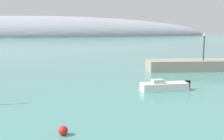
{
  "coord_description": "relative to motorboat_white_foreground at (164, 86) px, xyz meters",
  "views": [
    {
      "loc": [
        -5.72,
        -2.49,
        6.69
      ],
      "look_at": [
        3.22,
        25.9,
        2.03
      ],
      "focal_mm": 42.38,
      "sensor_mm": 36.0,
      "label": 1
    }
  ],
  "objects": [
    {
      "name": "breakwater_rocks",
      "position": [
        13.72,
        10.74,
        0.39
      ],
      "size": [
        20.13,
        8.72,
        1.71
      ],
      "primitive_type": "cube",
      "rotation": [
        0.0,
        0.0,
        -0.23
      ],
      "color": "gray",
      "rests_on": "ground"
    },
    {
      "name": "distant_ridge",
      "position": [
        -2.1,
        220.8,
        -0.47
      ],
      "size": [
        334.08,
        76.66,
        35.84
      ],
      "primitive_type": "ellipsoid",
      "color": "#999EA8",
      "rests_on": "ground"
    },
    {
      "name": "motorboat_white_foreground",
      "position": [
        0.0,
        0.0,
        0.0
      ],
      "size": [
        5.64,
        2.19,
        1.25
      ],
      "rotation": [
        0.0,
        0.0,
        3.03
      ],
      "color": "white",
      "rests_on": "water"
    },
    {
      "name": "mooring_buoy_red",
      "position": [
        -12.11,
        -9.12,
        -0.16
      ],
      "size": [
        0.61,
        0.61,
        0.61
      ],
      "primitive_type": "sphere",
      "color": "red",
      "rests_on": "water"
    },
    {
      "name": "harbor_lamp_post",
      "position": [
        12.59,
        10.38,
        3.85
      ],
      "size": [
        0.36,
        0.36,
        4.22
      ],
      "color": "black",
      "rests_on": "breakwater_rocks"
    }
  ]
}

